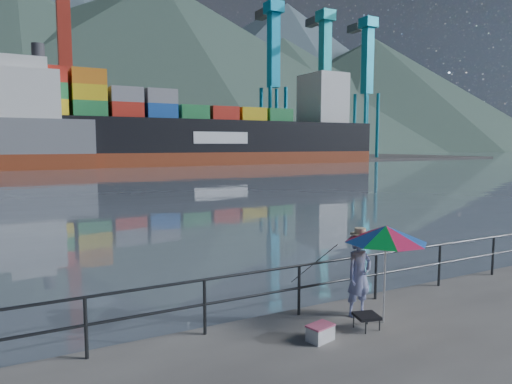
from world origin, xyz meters
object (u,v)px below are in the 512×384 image
Objects in this scene: cooler_bag at (320,333)px; beach_umbrella at (386,234)px; container_ship at (217,131)px; fisherman at (359,276)px.

beach_umbrella is at bearing -9.99° from cooler_bag.
container_ship is at bearing 69.25° from beach_umbrella.
container_ship is (27.01, 71.31, 4.07)m from beach_umbrella.
beach_umbrella reaches higher than fisherman.
fisherman is 3.66× the size of cooler_bag.
cooler_bag is (-1.54, -0.09, -1.59)m from beach_umbrella.
fisherman is at bearing 107.88° from beach_umbrella.
beach_umbrella is at bearing -110.75° from container_ship.
container_ship reaches higher than beach_umbrella.
cooler_bag is at bearing -111.79° from container_ship.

